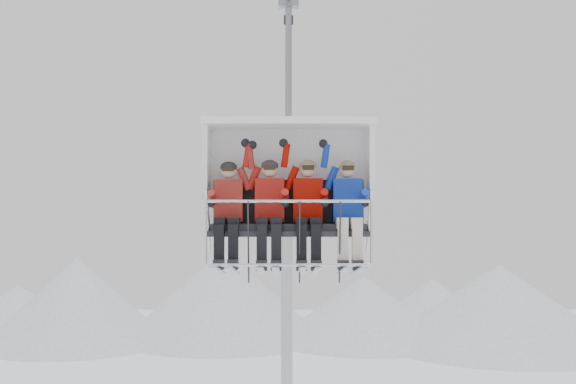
{
  "coord_description": "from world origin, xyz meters",
  "views": [
    {
      "loc": [
        -0.04,
        -13.18,
        10.22
      ],
      "look_at": [
        0.0,
        0.0,
        10.52
      ],
      "focal_mm": 45.0,
      "sensor_mm": 36.0,
      "label": 1
    }
  ],
  "objects_px": {
    "lift_tower_right": "(287,300)",
    "skier_center_right": "(308,208)",
    "skier_far_left": "(228,209)",
    "chairlift_carrier": "(288,176)",
    "skier_center_left": "(270,208)",
    "skier_far_right": "(348,208)"
  },
  "relations": [
    {
      "from": "lift_tower_right",
      "to": "skier_center_right",
      "type": "xyz_separation_m",
      "value": [
        0.28,
        -24.8,
        4.45
      ]
    },
    {
      "from": "lift_tower_right",
      "to": "skier_far_left",
      "type": "bearing_deg",
      "value": -92.01
    },
    {
      "from": "chairlift_carrier",
      "to": "skier_center_left",
      "type": "xyz_separation_m",
      "value": [
        -0.27,
        -0.3,
        -0.47
      ]
    },
    {
      "from": "skier_center_right",
      "to": "skier_far_right",
      "type": "height_order",
      "value": "skier_center_right"
    },
    {
      "from": "lift_tower_right",
      "to": "skier_far_left",
      "type": "distance_m",
      "value": 25.21
    },
    {
      "from": "skier_center_left",
      "to": "skier_far_right",
      "type": "distance_m",
      "value": 1.13
    },
    {
      "from": "lift_tower_right",
      "to": "skier_center_left",
      "type": "bearing_deg",
      "value": -90.63
    },
    {
      "from": "skier_center_right",
      "to": "skier_far_right",
      "type": "bearing_deg",
      "value": -0.07
    },
    {
      "from": "skier_far_right",
      "to": "skier_center_right",
      "type": "bearing_deg",
      "value": 179.93
    },
    {
      "from": "skier_far_left",
      "to": "skier_center_right",
      "type": "bearing_deg",
      "value": 0.13
    },
    {
      "from": "chairlift_carrier",
      "to": "skier_far_left",
      "type": "distance_m",
      "value": 1.04
    },
    {
      "from": "chairlift_carrier",
      "to": "skier_center_left",
      "type": "distance_m",
      "value": 0.62
    },
    {
      "from": "lift_tower_right",
      "to": "skier_far_left",
      "type": "height_order",
      "value": "lift_tower_right"
    },
    {
      "from": "lift_tower_right",
      "to": "skier_center_right",
      "type": "distance_m",
      "value": 25.19
    },
    {
      "from": "skier_far_left",
      "to": "skier_center_left",
      "type": "relative_size",
      "value": 1.0
    },
    {
      "from": "chairlift_carrier",
      "to": "skier_center_right",
      "type": "distance_m",
      "value": 0.63
    },
    {
      "from": "skier_far_right",
      "to": "lift_tower_right",
      "type": "bearing_deg",
      "value": 91.98
    },
    {
      "from": "lift_tower_right",
      "to": "skier_center_left",
      "type": "xyz_separation_m",
      "value": [
        -0.27,
        -24.8,
        4.45
      ]
    },
    {
      "from": "skier_far_right",
      "to": "chairlift_carrier",
      "type": "bearing_deg",
      "value": 160.44
    },
    {
      "from": "lift_tower_right",
      "to": "skier_center_left",
      "type": "distance_m",
      "value": 25.19
    },
    {
      "from": "lift_tower_right",
      "to": "chairlift_carrier",
      "type": "relative_size",
      "value": 3.38
    },
    {
      "from": "chairlift_carrier",
      "to": "skier_far_right",
      "type": "height_order",
      "value": "chairlift_carrier"
    }
  ]
}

